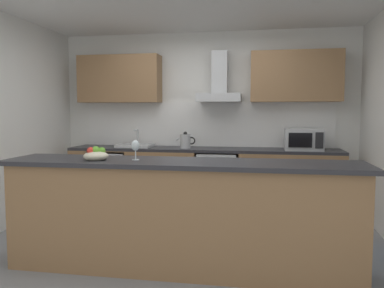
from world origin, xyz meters
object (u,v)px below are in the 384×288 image
(sink, at_px, (135,145))
(fruit_bowl, at_px, (96,155))
(refrigerator, at_px, (112,178))
(kettle, at_px, (185,141))
(range_hood, at_px, (220,86))
(wine_glass, at_px, (135,146))
(microwave, at_px, (304,139))
(oven, at_px, (218,179))

(sink, relative_size, fruit_bowl, 2.27)
(refrigerator, relative_size, fruit_bowl, 3.86)
(kettle, distance_m, range_hood, 0.93)
(refrigerator, bearing_deg, fruit_bowl, -71.66)
(range_hood, height_order, wine_glass, range_hood)
(kettle, xyz_separation_m, range_hood, (0.47, 0.16, 0.78))
(microwave, xyz_separation_m, kettle, (-1.63, -0.01, -0.04))
(oven, relative_size, range_hood, 1.11)
(kettle, bearing_deg, fruit_bowl, -100.09)
(microwave, xyz_separation_m, fruit_bowl, (-2.02, -2.19, -0.01))
(refrigerator, distance_m, sink, 0.62)
(kettle, xyz_separation_m, fruit_bowl, (-0.39, -2.19, 0.03))
(oven, distance_m, range_hood, 1.33)
(oven, xyz_separation_m, kettle, (-0.47, -0.03, 0.55))
(oven, xyz_separation_m, fruit_bowl, (-0.86, -2.22, 0.58))
(oven, height_order, sink, sink)
(sink, relative_size, wine_glass, 2.81)
(sink, bearing_deg, wine_glass, -71.58)
(oven, bearing_deg, kettle, -175.90)
(kettle, relative_size, wine_glass, 1.62)
(range_hood, bearing_deg, fruit_bowl, -110.07)
(sink, xyz_separation_m, wine_glass, (0.72, -2.17, 0.19))
(oven, height_order, range_hood, range_hood)
(oven, xyz_separation_m, microwave, (1.16, -0.03, 0.59))
(refrigerator, bearing_deg, range_hood, 4.74)
(microwave, distance_m, sink, 2.40)
(refrigerator, height_order, sink, sink)
(refrigerator, relative_size, sink, 1.70)
(microwave, bearing_deg, oven, 178.62)
(sink, bearing_deg, oven, -0.51)
(refrigerator, relative_size, range_hood, 1.18)
(range_hood, bearing_deg, oven, -90.00)
(refrigerator, xyz_separation_m, fruit_bowl, (0.74, -2.22, 0.61))
(oven, bearing_deg, refrigerator, -179.90)
(oven, distance_m, refrigerator, 1.59)
(range_hood, relative_size, wine_glass, 4.05)
(refrigerator, xyz_separation_m, kettle, (1.13, -0.03, 0.58))
(refrigerator, bearing_deg, oven, 0.10)
(microwave, height_order, fruit_bowl, microwave)
(sink, bearing_deg, fruit_bowl, -80.51)
(oven, relative_size, wine_glass, 4.50)
(refrigerator, height_order, range_hood, range_hood)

